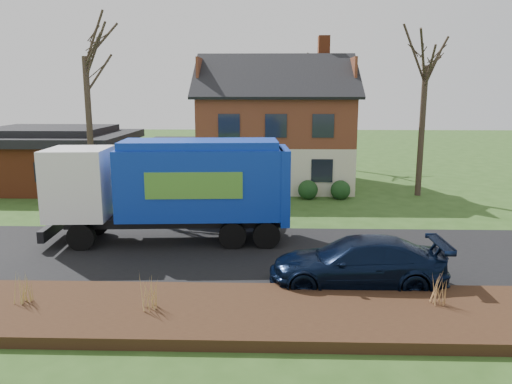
{
  "coord_description": "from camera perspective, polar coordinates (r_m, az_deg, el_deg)",
  "views": [
    {
      "loc": [
        1.74,
        -17.5,
        5.89
      ],
      "look_at": [
        1.13,
        2.5,
        1.83
      ],
      "focal_mm": 35.0,
      "sensor_mm": 36.0,
      "label": 1
    }
  ],
  "objects": [
    {
      "name": "garbage_truck",
      "position": [
        19.73,
        -9.24,
        0.91
      ],
      "size": [
        9.55,
        3.11,
        4.03
      ],
      "rotation": [
        0.0,
        0.0,
        0.06
      ],
      "color": "black",
      "rests_on": "ground"
    },
    {
      "name": "tree_front_west",
      "position": [
        27.91,
        -19.14,
        16.74
      ],
      "size": [
        3.57,
        3.57,
        10.61
      ],
      "color": "#3B2F23",
      "rests_on": "ground"
    },
    {
      "name": "mulch_verge",
      "position": [
        13.6,
        -5.94,
        -13.57
      ],
      "size": [
        80.0,
        3.5,
        0.3
      ],
      "primitive_type": "cube",
      "color": "black",
      "rests_on": "ground"
    },
    {
      "name": "road",
      "position": [
        18.54,
        -3.76,
        -7.04
      ],
      "size": [
        80.0,
        7.0,
        0.02
      ],
      "primitive_type": "cube",
      "color": "black",
      "rests_on": "ground"
    },
    {
      "name": "tree_front_east",
      "position": [
        29.69,
        19.01,
        15.79
      ],
      "size": [
        3.73,
        3.73,
        10.37
      ],
      "color": "#392C22",
      "rests_on": "ground"
    },
    {
      "name": "main_house",
      "position": [
        31.46,
        1.3,
        8.09
      ],
      "size": [
        12.95,
        8.95,
        9.26
      ],
      "color": "beige",
      "rests_on": "ground"
    },
    {
      "name": "grass_clump_mid",
      "position": [
        13.53,
        -12.16,
        -11.04
      ],
      "size": [
        0.34,
        0.28,
        0.94
      ],
      "color": "tan",
      "rests_on": "mulch_verge"
    },
    {
      "name": "ground",
      "position": [
        18.55,
        -3.76,
        -7.07
      ],
      "size": [
        120.0,
        120.0,
        0.0
      ],
      "primitive_type": "plane",
      "color": "#274617",
      "rests_on": "ground"
    },
    {
      "name": "ranch_house",
      "position": [
        33.7,
        -22.38,
        3.67
      ],
      "size": [
        9.8,
        8.2,
        3.7
      ],
      "color": "brown",
      "rests_on": "ground"
    },
    {
      "name": "tree_back",
      "position": [
        40.23,
        7.13,
        15.18
      ],
      "size": [
        3.24,
        3.24,
        10.25
      ],
      "color": "#392B22",
      "rests_on": "ground"
    },
    {
      "name": "grass_clump_west",
      "position": [
        14.92,
        -25.12,
        -9.89
      ],
      "size": [
        0.33,
        0.27,
        0.87
      ],
      "color": "tan",
      "rests_on": "mulch_verge"
    },
    {
      "name": "silver_sedan",
      "position": [
        22.55,
        -3.39,
        -1.74
      ],
      "size": [
        4.64,
        2.05,
        1.48
      ],
      "primitive_type": "imported",
      "rotation": [
        0.0,
        0.0,
        1.46
      ],
      "color": "#95969C",
      "rests_on": "ground"
    },
    {
      "name": "grass_clump_east",
      "position": [
        14.35,
        20.11,
        -10.23
      ],
      "size": [
        0.36,
        0.3,
        0.91
      ],
      "color": "#AC7D4B",
      "rests_on": "mulch_verge"
    },
    {
      "name": "navy_wagon",
      "position": [
        15.58,
        11.44,
        -7.95
      ],
      "size": [
        5.31,
        2.17,
        1.54
      ],
      "primitive_type": "imported",
      "rotation": [
        0.0,
        0.0,
        -1.57
      ],
      "color": "black",
      "rests_on": "ground"
    }
  ]
}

